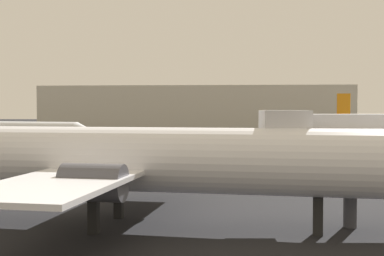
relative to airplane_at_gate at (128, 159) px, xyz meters
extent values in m
cylinder|color=white|center=(0.30, -0.03, 0.02)|extent=(30.06, 6.70, 3.40)
cube|color=white|center=(-1.18, 0.13, -0.49)|extent=(7.54, 22.49, 0.23)
cylinder|color=#4C4C54|center=(0.17, 4.20, -0.66)|extent=(3.07, 2.05, 1.74)
cylinder|color=#4C4C54|center=(-0.76, -4.13, -0.66)|extent=(3.07, 2.05, 1.74)
cube|color=black|center=(9.80, -1.10, -2.64)|extent=(0.53, 0.53, 1.92)
cube|color=black|center=(-0.97, 2.05, -2.64)|extent=(0.53, 0.53, 1.92)
cube|color=black|center=(-1.40, -1.79, -2.64)|extent=(0.53, 0.53, 1.92)
cone|color=silver|center=(-13.01, 37.68, -0.31)|extent=(3.51, 3.32, 2.67)
cylinder|color=#4C4C54|center=(-25.60, 44.96, -0.85)|extent=(2.95, 2.20, 1.58)
cube|color=black|center=(-18.63, 39.14, -2.62)|extent=(0.54, 0.54, 1.95)
cube|color=black|center=(-26.83, 43.08, -2.62)|extent=(0.54, 0.54, 1.95)
cylinder|color=white|center=(19.12, 36.77, -0.54)|extent=(18.03, 8.01, 2.74)
cone|color=white|center=(9.08, 33.62, -0.54)|extent=(3.69, 3.51, 2.74)
cube|color=white|center=(19.98, 37.04, -0.95)|extent=(9.25, 19.09, 0.19)
cylinder|color=#4C4C54|center=(20.54, 33.46, -1.09)|extent=(2.64, 2.03, 1.40)
cylinder|color=#4C4C54|center=(18.40, 40.29, -1.09)|extent=(2.64, 2.03, 1.40)
cube|color=black|center=(13.61, 35.04, -2.75)|extent=(0.49, 0.49, 1.69)
cube|color=black|center=(20.45, 35.56, -2.75)|extent=(0.49, 0.49, 1.69)
cube|color=black|center=(19.52, 38.52, -2.75)|extent=(0.49, 0.49, 1.69)
cone|color=white|center=(23.77, 71.73, -0.39)|extent=(3.67, 3.50, 2.67)
cube|color=white|center=(25.52, 71.11, -0.12)|extent=(3.85, 6.62, 0.12)
cube|color=orange|center=(25.87, 70.99, 3.25)|extent=(2.37, 1.03, 4.60)
cube|color=silver|center=(8.27, 0.53, 1.22)|extent=(2.59, 2.96, 2.80)
cylinder|color=#3F3F44|center=(11.78, 0.78, -1.79)|extent=(0.70, 0.70, 3.62)
cube|color=beige|center=(-4.88, 117.53, 2.64)|extent=(83.42, 19.98, 12.47)
camera|label=1|loc=(5.59, -27.28, 2.69)|focal=48.82mm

